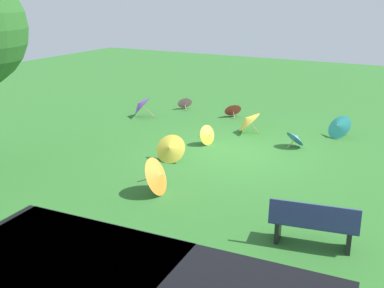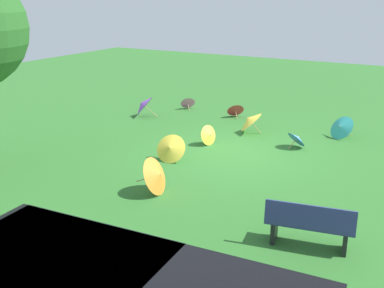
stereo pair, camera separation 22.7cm
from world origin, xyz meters
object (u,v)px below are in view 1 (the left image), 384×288
at_px(parasol_blue_1, 296,138).
at_px(parasol_purple_0, 140,104).
at_px(parasol_orange_0, 159,176).
at_px(parasol_yellow_1, 208,135).
at_px(parasol_yellow_0, 247,120).
at_px(parasol_teal_0, 338,126).
at_px(parasol_red_0, 232,109).
at_px(park_bench, 313,224).
at_px(parasol_pink_0, 185,102).
at_px(parasol_yellow_2, 170,148).

bearing_deg(parasol_blue_1, parasol_purple_0, -7.31).
bearing_deg(parasol_orange_0, parasol_yellow_1, -80.25).
distance_m(parasol_yellow_0, parasol_teal_0, 2.90).
distance_m(parasol_teal_0, parasol_red_0, 4.15).
relative_size(parasol_teal_0, parasol_orange_0, 1.04).
bearing_deg(parasol_teal_0, park_bench, 98.73).
bearing_deg(parasol_teal_0, parasol_blue_1, 61.01).
xyz_separation_m(parasol_yellow_0, parasol_pink_0, (3.50, -1.97, -0.17)).
bearing_deg(parasol_yellow_2, parasol_pink_0, -64.30).
bearing_deg(park_bench, parasol_blue_1, -70.34).
bearing_deg(parasol_pink_0, park_bench, 131.59).
height_order(park_bench, parasol_yellow_2, park_bench).
height_order(parasol_pink_0, parasol_red_0, parasol_red_0).
height_order(parasol_pink_0, parasol_blue_1, parasol_blue_1).
bearing_deg(parasol_teal_0, parasol_purple_0, 6.62).
distance_m(parasol_yellow_1, parasol_pink_0, 4.79).
distance_m(park_bench, parasol_pink_0, 11.11).
height_order(parasol_purple_0, parasol_teal_0, parasol_purple_0).
bearing_deg(parasol_yellow_0, parasol_yellow_1, 73.10).
relative_size(parasol_yellow_0, parasol_red_0, 1.35).
distance_m(parasol_yellow_0, parasol_purple_0, 4.32).
height_order(parasol_yellow_1, parasol_blue_1, parasol_yellow_1).
height_order(parasol_yellow_1, parasol_orange_0, parasol_orange_0).
relative_size(parasol_teal_0, parasol_pink_0, 1.40).
relative_size(parasol_yellow_0, parasol_pink_0, 1.48).
height_order(parasol_yellow_2, parasol_orange_0, parasol_orange_0).
relative_size(parasol_purple_0, parasol_yellow_1, 1.62).
xyz_separation_m(park_bench, parasol_pink_0, (7.37, -8.31, -0.19)).
relative_size(parasol_teal_0, parasol_yellow_2, 1.12).
distance_m(parasol_yellow_1, parasol_blue_1, 2.64).
bearing_deg(parasol_purple_0, parasol_teal_0, -173.38).
bearing_deg(parasol_yellow_1, parasol_yellow_0, -106.90).
height_order(parasol_yellow_1, parasol_red_0, parasol_yellow_1).
relative_size(park_bench, parasol_pink_0, 2.28).
bearing_deg(parasol_teal_0, parasol_red_0, -11.66).
height_order(park_bench, parasol_yellow_1, park_bench).
relative_size(parasol_yellow_1, parasol_blue_1, 0.84).
xyz_separation_m(parasol_pink_0, parasol_orange_0, (-3.61, 7.61, 0.17)).
bearing_deg(parasol_blue_1, parasol_teal_0, -118.99).
xyz_separation_m(parasol_yellow_1, parasol_yellow_2, (0.27, 1.82, 0.07)).
bearing_deg(parasol_yellow_2, parasol_purple_0, -46.43).
height_order(parasol_yellow_2, parasol_pink_0, parasol_yellow_2).
distance_m(parasol_purple_0, parasol_orange_0, 7.23).
height_order(parasol_blue_1, parasol_red_0, parasol_red_0).
relative_size(parasol_purple_0, parasol_yellow_2, 1.20).
height_order(parasol_yellow_2, parasol_red_0, parasol_yellow_2).
relative_size(parasol_yellow_0, parasol_yellow_1, 1.60).
xyz_separation_m(parasol_purple_0, parasol_orange_0, (-4.44, 5.71, -0.02)).
xyz_separation_m(parasol_pink_0, parasol_red_0, (-2.19, 0.24, 0.02)).
relative_size(parasol_yellow_2, parasol_red_0, 1.13).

